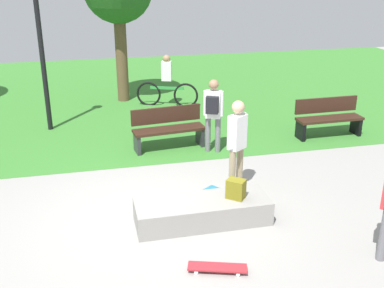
# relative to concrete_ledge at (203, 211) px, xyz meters

# --- Properties ---
(ground_plane) EXTENTS (28.00, 28.00, 0.00)m
(ground_plane) POSITION_rel_concrete_ledge_xyz_m (-0.80, 0.29, -0.19)
(ground_plane) COLOR gray
(grass_lawn) EXTENTS (26.60, 11.87, 0.01)m
(grass_lawn) POSITION_rel_concrete_ledge_xyz_m (-0.80, 8.36, -0.19)
(grass_lawn) COLOR #387A2D
(grass_lawn) RESTS_ON ground_plane
(concrete_ledge) EXTENTS (2.14, 0.73, 0.39)m
(concrete_ledge) POSITION_rel_concrete_ledge_xyz_m (0.00, 0.00, 0.00)
(concrete_ledge) COLOR gray
(concrete_ledge) RESTS_ON ground_plane
(backpack_on_ledge) EXTENTS (0.34, 0.33, 0.32)m
(backpack_on_ledge) POSITION_rel_concrete_ledge_xyz_m (0.54, -0.03, 0.35)
(backpack_on_ledge) COLOR olive
(backpack_on_ledge) RESTS_ON concrete_ledge
(skater_watching) EXTENTS (0.38, 0.35, 1.71)m
(skater_watching) POSITION_rel_concrete_ledge_xyz_m (0.86, 0.95, 0.81)
(skater_watching) COLOR tan
(skater_watching) RESTS_ON ground_plane
(skateboard_by_ledge) EXTENTS (0.82, 0.44, 0.08)m
(skateboard_by_ledge) POSITION_rel_concrete_ledge_xyz_m (-0.12, -1.30, -0.13)
(skateboard_by_ledge) COLOR #A5262D
(skateboard_by_ledge) RESTS_ON ground_plane
(skateboard_spare) EXTENTS (0.77, 0.63, 0.08)m
(skateboard_spare) POSITION_rel_concrete_ledge_xyz_m (0.19, 0.80, -0.13)
(skateboard_spare) COLOR teal
(skateboard_spare) RESTS_ON ground_plane
(park_bench_by_oak) EXTENTS (1.64, 0.65, 0.91)m
(park_bench_by_oak) POSITION_rel_concrete_ledge_xyz_m (0.06, 3.34, 0.29)
(park_bench_by_oak) COLOR #331E14
(park_bench_by_oak) RESTS_ON ground_plane
(park_bench_near_lamppost) EXTENTS (1.61, 0.50, 0.91)m
(park_bench_near_lamppost) POSITION_rel_concrete_ledge_xyz_m (3.92, 3.24, 0.29)
(park_bench_near_lamppost) COLOR #331E14
(park_bench_near_lamppost) RESTS_ON ground_plane
(lamp_post) EXTENTS (0.28, 0.28, 3.88)m
(lamp_post) POSITION_rel_concrete_ledge_xyz_m (-2.61, 5.23, 2.19)
(lamp_post) COLOR black
(lamp_post) RESTS_ON ground_plane
(pedestrian_with_backpack) EXTENTS (0.42, 0.43, 1.63)m
(pedestrian_with_backpack) POSITION_rel_concrete_ledge_xyz_m (0.95, 2.86, 0.78)
(pedestrian_with_backpack) COLOR slate
(pedestrian_with_backpack) RESTS_ON ground_plane
(cyclist_on_bicycle) EXTENTS (1.72, 0.71, 1.52)m
(cyclist_on_bicycle) POSITION_rel_concrete_ledge_xyz_m (0.62, 6.61, 0.44)
(cyclist_on_bicycle) COLOR black
(cyclist_on_bicycle) RESTS_ON ground_plane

